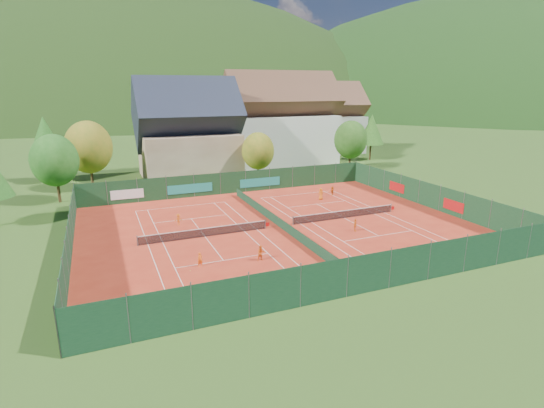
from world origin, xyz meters
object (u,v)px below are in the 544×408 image
Objects in this scene: chalet at (188,136)px; player_right_far_a at (321,194)px; player_left_near at (200,260)px; hotel_block_a at (281,124)px; player_left_far at (178,219)px; player_left_mid at (261,253)px; player_right_far_b at (332,191)px; ball_hopper at (465,240)px; player_right_near at (355,225)px; hotel_block_b at (324,123)px.

chalet is 25.84m from player_right_far_a.
player_left_near is 0.81× the size of player_right_far_a.
player_left_far is at bearing -129.39° from hotel_block_a.
chalet is 19.94m from hotel_block_a.
chalet is 38.16m from player_left_mid.
player_left_near is 1.03× the size of player_right_far_b.
player_right_far_b is (2.61, 1.48, -0.17)m from player_right_far_a.
player_left_far is (-25.72, -31.32, -6.75)m from hotel_block_a.
ball_hopper is 20.32m from player_right_far_a.
ball_hopper is at bearing 105.47° from player_right_far_a.
player_right_near is at bearing 16.14° from player_left_mid.
chalet is at bearing -157.01° from hotel_block_b.
player_right_far_b is at bearing 7.26° from player_right_near.
player_left_mid is at bearing 167.70° from ball_hopper.
hotel_block_a is at bearing -129.46° from player_right_far_b.
player_right_near is 12.73m from player_right_far_a.
player_left_near is 0.91× the size of player_left_mid.
player_left_far is at bearing -18.24° from player_right_far_b.
chalet is 26.06m from player_right_far_b.
player_right_far_b is (-17.91, -34.37, -6.01)m from hotel_block_b.
ball_hopper is at bearing -106.28° from hotel_block_b.
chalet is 26.87m from player_left_far.
chalet is at bearing 111.85° from ball_hopper.
player_left_mid is 1.05× the size of player_right_near.
player_left_far is 18.61m from player_right_near.
hotel_block_b is (33.00, 14.00, -0.01)m from chalet.
player_left_far is 22.36m from player_right_far_b.
player_right_far_b is (-1.64, 21.36, 0.05)m from ball_hopper.
hotel_block_b is at bearing 55.78° from player_left_mid.
player_right_far_b reaches higher than ball_hopper.
hotel_block_a is 27.51m from player_right_far_b.
chalet is at bearing -162.47° from hotel_block_a.
player_right_near is at bearing -74.33° from chalet.
player_left_near is at bearing 40.94° from player_right_far_a.
player_left_far is at bearing 145.01° from ball_hopper.
hotel_block_b is at bearing 73.72° from ball_hopper.
player_left_near reaches higher than ball_hopper.
player_left_mid is at bearing -93.09° from chalet.
hotel_block_b is at bearing -134.70° from player_left_far.
player_left_mid reaches higher than player_right_far_b.
chalet is 11.74× the size of player_left_mid.
hotel_block_a reaches higher than player_right_far_a.
player_left_far is 1.04× the size of player_right_far_b.
hotel_block_a is 17.29× the size of player_left_near.
player_right_far_a reaches higher than player_right_far_b.
player_right_far_a is at bearing -169.18° from player_left_far.
hotel_block_b reaches higher than player_right_far_b.
hotel_block_a reaches higher than player_left_near.
ball_hopper is 28.62m from player_left_far.
player_right_far_a is at bearing -119.78° from hotel_block_b.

